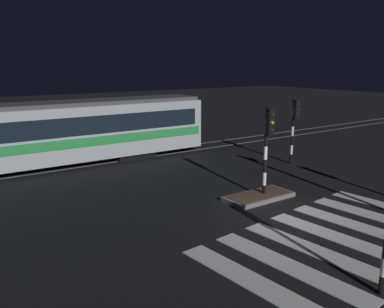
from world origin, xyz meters
The scene contains 8 objects.
ground_plane centered at (0.00, 0.00, 0.00)m, with size 120.00×120.00×0.00m, color black.
rail_near centered at (0.00, 10.28, 0.01)m, with size 80.00×0.12×0.03m, color #59595E.
rail_far centered at (0.00, 11.71, 0.01)m, with size 80.00×0.12×0.03m, color #59595E.
crosswalk_zebra centered at (0.00, -2.31, 0.01)m, with size 8.72×5.44×0.02m.
traffic_island centered at (0.52, 1.69, 0.09)m, with size 2.77×1.26×0.18m.
traffic_light_corner_far_right centered at (5.83, 4.70, 2.25)m, with size 0.36×0.42×3.42m.
traffic_light_median_centre centered at (0.78, 1.58, 2.35)m, with size 0.36×0.42×3.57m.
tram centered at (-5.25, 10.99, 1.75)m, with size 17.91×2.58×4.15m.
Camera 1 is at (-9.83, -8.76, 5.06)m, focal length 37.04 mm.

